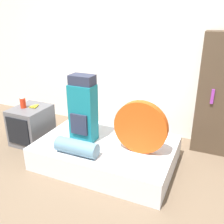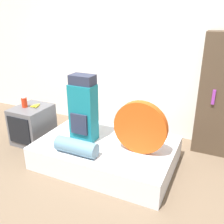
% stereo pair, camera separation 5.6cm
% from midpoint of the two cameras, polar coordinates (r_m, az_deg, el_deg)
% --- Properties ---
extents(ground_plane, '(16.00, 16.00, 0.00)m').
position_cam_midpoint_polar(ground_plane, '(3.12, -6.54, -16.77)').
color(ground_plane, brown).
extents(wall_back, '(8.00, 0.05, 2.60)m').
position_cam_midpoint_polar(wall_back, '(4.14, 6.10, 12.83)').
color(wall_back, white).
rests_on(wall_back, ground_plane).
extents(bed, '(1.79, 1.20, 0.31)m').
position_cam_midpoint_polar(bed, '(3.46, -0.75, -9.19)').
color(bed, silver).
rests_on(bed, ground_plane).
extents(backpack, '(0.34, 0.25, 0.90)m').
position_cam_midpoint_polar(backpack, '(3.30, -6.11, 0.58)').
color(backpack, '#14707F').
rests_on(backpack, bed).
extents(tent_bag, '(0.66, 0.10, 0.66)m').
position_cam_midpoint_polar(tent_bag, '(3.03, 7.01, -3.56)').
color(tent_bag, '#D14C14').
rests_on(tent_bag, bed).
extents(sleeping_roll, '(0.55, 0.19, 0.19)m').
position_cam_midpoint_polar(sleeping_roll, '(3.10, -7.64, -7.90)').
color(sleeping_roll, '#5B849E').
rests_on(sleeping_roll, bed).
extents(television, '(0.50, 0.60, 0.58)m').
position_cam_midpoint_polar(television, '(4.13, -17.30, -2.72)').
color(television, '#5B5B60').
rests_on(television, ground_plane).
extents(canister, '(0.08, 0.08, 0.17)m').
position_cam_midpoint_polar(canister, '(4.04, -19.04, 2.11)').
color(canister, red).
rests_on(canister, television).
extents(banana_bunch, '(0.13, 0.18, 0.03)m').
position_cam_midpoint_polar(banana_bunch, '(4.03, -16.56, 1.41)').
color(banana_bunch, yellow).
rests_on(banana_bunch, television).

